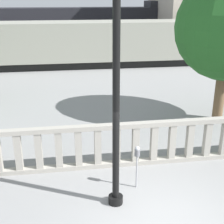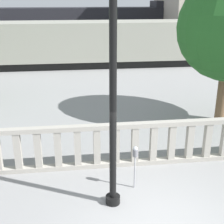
% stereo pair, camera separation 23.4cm
% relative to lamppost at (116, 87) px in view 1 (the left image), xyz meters
% --- Properties ---
extents(balustrade, '(13.85, 0.24, 1.40)m').
position_rel_lamppost_xyz_m(balustrade, '(0.91, 1.83, -2.36)').
color(balustrade, '#9E998E').
rests_on(balustrade, ground).
extents(lamppost, '(0.41, 0.41, 5.34)m').
position_rel_lamppost_xyz_m(lamppost, '(0.00, 0.00, 0.00)').
color(lamppost, black).
rests_on(lamppost, ground).
extents(parking_meter, '(0.15, 0.15, 1.25)m').
position_rel_lamppost_xyz_m(parking_meter, '(0.67, 0.60, -2.08)').
color(parking_meter, '#99999E').
rests_on(parking_meter, ground).
extents(train_near, '(28.84, 3.18, 3.83)m').
position_rel_lamppost_xyz_m(train_near, '(-1.94, 16.68, -1.36)').
color(train_near, black).
rests_on(train_near, ground).
extents(train_far, '(24.86, 2.97, 4.50)m').
position_rel_lamppost_xyz_m(train_far, '(-1.99, 25.15, -1.02)').
color(train_far, black).
rests_on(train_far, ground).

